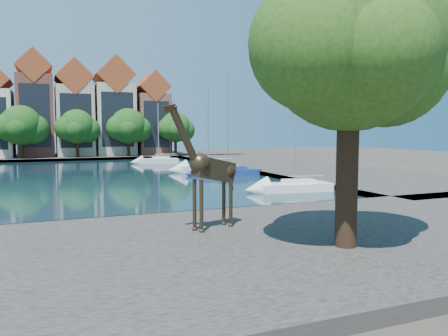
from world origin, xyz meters
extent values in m
plane|color=#38332B|center=(0.00, 0.00, 0.00)|extent=(160.00, 160.00, 0.00)
cube|color=black|center=(0.00, 24.00, 0.04)|extent=(38.00, 50.00, 0.08)
cube|color=#4A4440|center=(0.00, -7.00, 0.25)|extent=(50.00, 14.00, 0.50)
cube|color=#4A4440|center=(0.00, 56.00, 0.25)|extent=(60.00, 16.00, 0.50)
cube|color=#4A4440|center=(25.00, 24.00, 0.25)|extent=(14.00, 52.00, 0.50)
cylinder|color=#332114|center=(7.50, -9.00, 3.25)|extent=(0.80, 0.80, 5.50)
sphere|color=#234413|center=(7.50, -9.00, 7.92)|extent=(6.40, 6.40, 6.40)
sphere|color=#234413|center=(9.42, -8.70, 7.28)|extent=(4.80, 4.80, 4.80)
sphere|color=#234413|center=(5.74, -9.40, 7.60)|extent=(4.48, 4.48, 4.48)
cube|color=brown|center=(-4.00, 56.00, 7.00)|extent=(5.39, 9.00, 13.00)
cube|color=#9E491F|center=(-4.00, 56.00, 14.71)|extent=(5.44, 9.18, 5.44)
cube|color=black|center=(-4.00, 51.52, 7.00)|extent=(4.40, 0.05, 9.75)
cube|color=#C2AA8B|center=(2.00, 56.00, 6.25)|extent=(5.88, 9.00, 11.50)
cube|color=#9E491F|center=(2.00, 56.00, 13.32)|extent=(5.94, 9.18, 5.94)
cube|color=black|center=(2.00, 51.52, 6.25)|extent=(4.80, 0.05, 8.62)
cube|color=#BEB6A2|center=(8.50, 56.00, 6.50)|extent=(6.37, 9.00, 12.00)
cube|color=#9E491F|center=(8.50, 56.00, 13.93)|extent=(6.43, 9.18, 6.43)
cube|color=black|center=(8.50, 51.52, 6.50)|extent=(5.20, 0.05, 9.00)
cube|color=brown|center=(15.00, 56.00, 5.75)|extent=(5.39, 9.00, 10.50)
cube|color=#9E491F|center=(15.00, 56.00, 12.21)|extent=(5.44, 9.18, 5.44)
cube|color=black|center=(15.00, 51.52, 5.75)|extent=(4.40, 0.05, 7.88)
cylinder|color=#332114|center=(-6.00, 50.50, 2.10)|extent=(0.50, 0.50, 3.20)
sphere|color=#163C11|center=(-6.00, 50.50, 5.50)|extent=(6.00, 6.00, 6.00)
sphere|color=#163C11|center=(-4.20, 50.80, 4.90)|extent=(4.50, 4.50, 4.50)
sphere|color=#163C11|center=(-7.65, 50.10, 5.20)|extent=(4.20, 4.20, 4.20)
cylinder|color=#332114|center=(2.00, 50.50, 2.10)|extent=(0.50, 0.50, 3.20)
sphere|color=#163C11|center=(2.00, 50.50, 5.32)|extent=(5.40, 5.40, 5.40)
sphere|color=#163C11|center=(3.62, 50.80, 4.78)|extent=(4.05, 4.05, 4.05)
sphere|color=#163C11|center=(0.51, 50.10, 5.05)|extent=(3.78, 3.78, 3.78)
cylinder|color=#332114|center=(10.00, 50.50, 2.10)|extent=(0.50, 0.50, 3.20)
sphere|color=#163C11|center=(10.00, 50.50, 5.44)|extent=(5.80, 5.80, 5.80)
sphere|color=#163C11|center=(11.74, 50.80, 4.86)|extent=(4.35, 4.35, 4.35)
sphere|color=#163C11|center=(8.40, 50.10, 5.15)|extent=(4.06, 4.06, 4.06)
cylinder|color=#332114|center=(18.00, 50.50, 2.10)|extent=(0.50, 0.50, 3.20)
sphere|color=#163C11|center=(18.00, 50.50, 5.26)|extent=(5.20, 5.20, 5.20)
sphere|color=#163C11|center=(19.56, 50.80, 4.74)|extent=(3.90, 3.90, 3.90)
sphere|color=#163C11|center=(16.57, 50.10, 5.00)|extent=(3.64, 3.64, 3.64)
cylinder|color=#312718|center=(3.30, -4.91, 1.60)|extent=(0.17, 0.17, 2.21)
cylinder|color=#312718|center=(3.14, -4.47, 1.60)|extent=(0.17, 0.17, 2.21)
cylinder|color=#312718|center=(4.88, -4.33, 1.60)|extent=(0.17, 0.17, 2.21)
cylinder|color=#312718|center=(4.72, -3.90, 1.60)|extent=(0.17, 0.17, 2.21)
cube|color=#312718|center=(4.06, -4.39, 3.08)|extent=(2.21, 1.27, 1.29)
cylinder|color=#312718|center=(2.59, -4.92, 4.51)|extent=(1.44, 0.78, 2.28)
cube|color=#312718|center=(1.87, -5.18, 5.63)|extent=(0.64, 0.39, 0.35)
cube|color=white|center=(15.00, 6.78, 0.49)|extent=(5.82, 2.70, 0.81)
cube|color=white|center=(15.00, 6.78, 0.76)|extent=(2.61, 1.69, 0.45)
cylinder|color=#B2B2B7|center=(15.00, 6.78, 4.50)|extent=(0.11, 0.11, 7.58)
cube|color=navy|center=(15.00, 19.98, 0.49)|extent=(6.66, 2.76, 0.81)
cube|color=navy|center=(15.00, 19.98, 0.76)|extent=(2.96, 1.80, 0.45)
cylinder|color=#B2B2B7|center=(15.00, 19.98, 5.77)|extent=(0.11, 0.11, 10.13)
cube|color=silver|center=(14.34, 24.25, 0.59)|extent=(6.53, 2.41, 1.02)
cube|color=silver|center=(14.34, 24.25, 0.93)|extent=(2.87, 1.65, 0.57)
cylinder|color=#B2B2B7|center=(14.34, 24.25, 5.23)|extent=(0.14, 0.14, 8.72)
cube|color=silver|center=(12.00, 38.14, 0.54)|extent=(5.64, 2.72, 0.91)
cube|color=silver|center=(12.00, 38.14, 0.84)|extent=(2.55, 1.68, 0.51)
cylinder|color=#B2B2B7|center=(12.00, 38.14, 4.65)|extent=(0.12, 0.12, 7.73)
camera|label=1|loc=(-2.66, -21.96, 4.79)|focal=35.00mm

